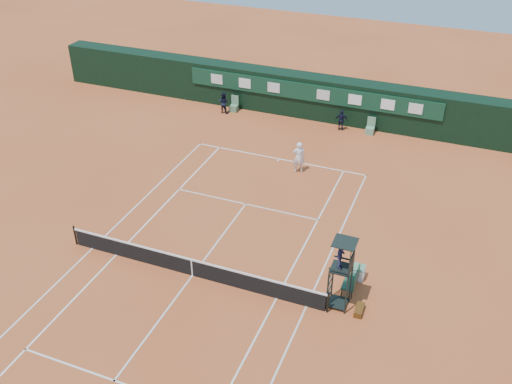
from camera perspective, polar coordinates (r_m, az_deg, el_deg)
ground at (r=26.67m, az=-6.36°, el=-8.30°), size 90.00×90.00×0.00m
court_lines at (r=26.67m, az=-6.36°, el=-8.29°), size 11.05×23.85×0.01m
tennis_net at (r=26.34m, az=-6.43°, el=-7.46°), size 12.90×0.10×1.10m
back_wall at (r=40.90m, az=5.66°, el=9.50°), size 40.00×1.65×3.00m
linesman_chair_left at (r=41.99m, az=-2.21°, el=8.50°), size 0.55×0.50×1.15m
linesman_chair_right at (r=39.38m, az=11.34°, el=6.17°), size 0.55×0.50×1.15m
umpire_chair at (r=23.72m, az=8.57°, el=-6.78°), size 0.96×0.95×3.42m
player_bench at (r=25.73m, az=9.65°, el=-8.65°), size 0.56×1.20×1.10m
tennis_bag at (r=25.03m, az=10.28°, el=-11.54°), size 0.35×0.78×0.29m
cooler at (r=26.58m, az=10.20°, el=-7.91°), size 0.57×0.57×0.65m
tennis_ball at (r=31.02m, az=-3.93°, el=-1.53°), size 0.06×0.06×0.06m
player at (r=33.89m, az=4.30°, el=3.50°), size 0.84×0.72×1.96m
ball_kid_left at (r=41.57m, az=-3.26°, el=8.92°), size 0.80×0.64×1.58m
ball_kid_right at (r=39.36m, az=8.54°, el=7.12°), size 0.90×0.47×1.47m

